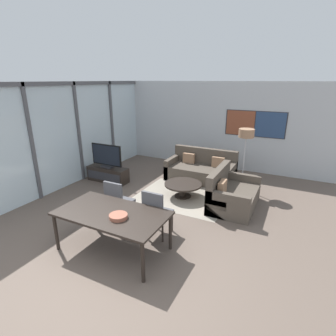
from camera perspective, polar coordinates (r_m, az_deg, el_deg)
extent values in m
plane|color=brown|center=(4.50, -15.34, -21.33)|extent=(24.00, 24.00, 0.00)
cube|color=silver|center=(8.91, 10.38, 9.08)|extent=(7.30, 0.06, 2.80)
cube|color=#2D2D33|center=(8.59, 18.40, 9.10)|extent=(1.81, 0.01, 0.79)
cube|color=brown|center=(8.66, 15.48, 9.44)|extent=(0.86, 0.02, 0.75)
cube|color=navy|center=(8.53, 21.34, 8.72)|extent=(0.86, 0.02, 0.75)
cube|color=silver|center=(7.96, -19.02, 7.24)|extent=(0.02, 5.99, 2.80)
cube|color=#515156|center=(7.81, -19.94, 16.96)|extent=(0.07, 5.99, 0.10)
cube|color=#515156|center=(7.00, -27.50, 4.67)|extent=(0.07, 0.08, 2.80)
cube|color=#515156|center=(7.94, -18.87, 7.23)|extent=(0.07, 0.08, 2.80)
cube|color=#515156|center=(9.03, -12.13, 9.10)|extent=(0.07, 0.08, 2.80)
cube|color=gray|center=(6.76, 3.24, -6.17)|extent=(2.25, 1.79, 0.01)
cube|color=black|center=(7.87, -12.93, -1.32)|extent=(1.25, 0.40, 0.43)
cube|color=#2D2D33|center=(7.72, -13.90, -1.79)|extent=(1.15, 0.01, 0.23)
cube|color=#2D2D33|center=(7.79, -13.06, 0.33)|extent=(0.36, 0.20, 0.05)
cube|color=#2D2D33|center=(7.77, -13.09, 0.78)|extent=(0.06, 0.03, 0.08)
cube|color=black|center=(7.69, -13.25, 2.81)|extent=(1.00, 0.04, 0.61)
cube|color=black|center=(7.68, -13.36, 2.77)|extent=(0.93, 0.01, 0.55)
cube|color=#51473D|center=(7.78, 7.02, -1.24)|extent=(1.95, 0.95, 0.42)
cube|color=#51473D|center=(8.06, 8.05, 1.21)|extent=(1.95, 0.16, 0.90)
cube|color=#51473D|center=(8.07, 1.00, 0.34)|extent=(0.14, 0.95, 0.60)
cube|color=#51473D|center=(7.51, 13.54, -1.63)|extent=(0.14, 0.95, 0.60)
cube|color=#9E7556|center=(8.01, 4.56, 2.15)|extent=(0.36, 0.12, 0.30)
cube|color=#9E7556|center=(7.73, 10.87, 1.25)|extent=(0.36, 0.12, 0.30)
cube|color=#51473D|center=(6.35, 14.20, -6.40)|extent=(0.95, 1.48, 0.42)
cube|color=#51473D|center=(6.34, 10.89, -3.85)|extent=(0.16, 1.48, 0.90)
cube|color=#51473D|center=(5.72, 12.72, -8.20)|extent=(0.95, 0.14, 0.60)
cube|color=#51473D|center=(6.93, 15.53, -3.57)|extent=(0.95, 0.14, 0.60)
cube|color=#9E7556|center=(5.96, 11.73, -4.15)|extent=(0.12, 0.36, 0.30)
cylinder|color=black|center=(6.76, 3.24, -6.09)|extent=(0.42, 0.42, 0.03)
cylinder|color=black|center=(6.70, 3.26, -4.96)|extent=(0.17, 0.17, 0.32)
cylinder|color=black|center=(6.63, 3.29, -3.53)|extent=(0.94, 0.94, 0.04)
cube|color=black|center=(4.58, -12.14, -9.61)|extent=(1.88, 1.02, 0.04)
cylinder|color=black|center=(5.05, -23.19, -12.69)|extent=(0.06, 0.06, 0.68)
cylinder|color=black|center=(4.03, -5.50, -19.77)|extent=(0.06, 0.06, 0.68)
cylinder|color=black|center=(5.57, -16.20, -8.80)|extent=(0.06, 0.06, 0.68)
cylinder|color=black|center=(4.67, 0.50, -13.71)|extent=(0.06, 0.06, 0.68)
cube|color=#4C4C51|center=(5.54, -10.35, -7.34)|extent=(0.46, 0.46, 0.06)
cube|color=#4C4C51|center=(5.28, -11.84, -5.57)|extent=(0.42, 0.05, 0.48)
cylinder|color=black|center=(5.62, -13.09, -9.82)|extent=(0.04, 0.04, 0.41)
cylinder|color=black|center=(5.40, -9.75, -10.86)|extent=(0.04, 0.04, 0.41)
cylinder|color=black|center=(5.90, -10.62, -8.24)|extent=(0.04, 0.04, 0.41)
cylinder|color=black|center=(5.68, -7.35, -9.14)|extent=(0.04, 0.04, 0.41)
cube|color=#4C4C51|center=(5.04, -2.17, -9.84)|extent=(0.46, 0.46, 0.06)
cube|color=#4C4C51|center=(4.75, -3.41, -8.04)|extent=(0.42, 0.05, 0.48)
cylinder|color=black|center=(5.09, -5.27, -12.61)|extent=(0.04, 0.04, 0.41)
cylinder|color=black|center=(4.92, -1.19, -13.75)|extent=(0.04, 0.04, 0.41)
cylinder|color=black|center=(5.39, -3.00, -10.66)|extent=(0.04, 0.04, 0.41)
cylinder|color=black|center=(5.23, 0.90, -11.64)|extent=(0.04, 0.04, 0.41)
cylinder|color=#995642|center=(4.36, -10.75, -10.29)|extent=(0.30, 0.30, 0.07)
torus|color=#995642|center=(4.34, -10.77, -10.01)|extent=(0.30, 0.30, 0.02)
cylinder|color=#2D2D33|center=(7.49, 15.64, -4.24)|extent=(0.28, 0.28, 0.02)
cylinder|color=#B7B7BC|center=(7.25, 16.12, 0.98)|extent=(0.03, 0.03, 1.41)
cylinder|color=#9E7556|center=(7.06, 16.72, 7.28)|extent=(0.40, 0.40, 0.22)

